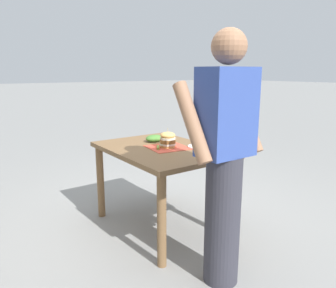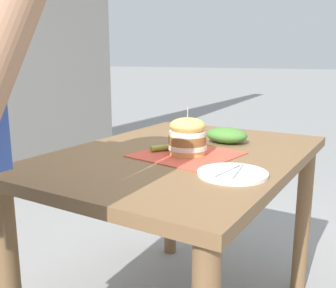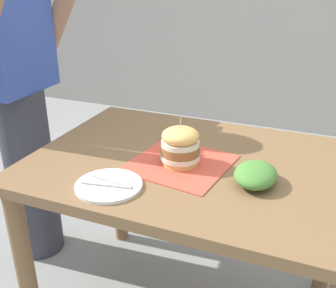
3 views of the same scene
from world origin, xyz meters
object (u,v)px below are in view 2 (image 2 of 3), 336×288
at_px(pickle_spear, 163,148).
at_px(patio_table, 181,181).
at_px(sandwich, 187,136).
at_px(side_plate_with_forks, 232,173).
at_px(side_salad, 227,135).

bearing_deg(pickle_spear, patio_table, -149.05).
distance_m(sandwich, side_plate_with_forks, 0.30).
bearing_deg(side_salad, pickle_spear, 62.52).
bearing_deg(side_salad, sandwich, 81.79).
relative_size(sandwich, pickle_spear, 1.79).
bearing_deg(patio_table, pickle_spear, 30.95).
distance_m(sandwich, side_salad, 0.29).
xyz_separation_m(patio_table, sandwich, (-0.04, 0.03, 0.19)).
height_order(sandwich, side_salad, sandwich).
relative_size(pickle_spear, side_salad, 0.55).
bearing_deg(patio_table, side_salad, -109.08).
height_order(patio_table, side_salad, side_salad).
xyz_separation_m(patio_table, side_plate_with_forks, (-0.29, 0.19, 0.12)).
xyz_separation_m(patio_table, pickle_spear, (0.06, 0.04, 0.13)).
xyz_separation_m(sandwich, side_salad, (-0.04, -0.28, -0.04)).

